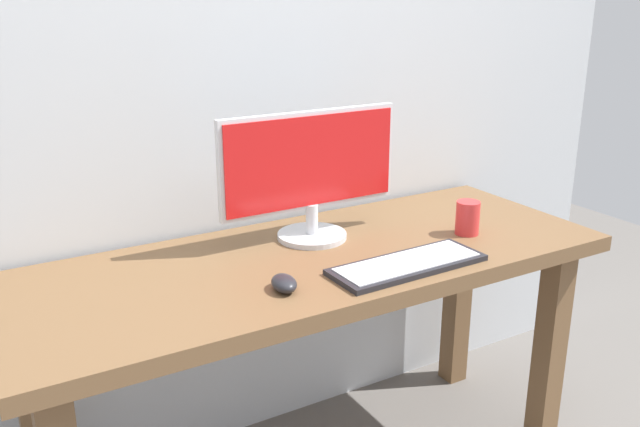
{
  "coord_description": "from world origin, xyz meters",
  "views": [
    {
      "loc": [
        -0.89,
        -1.55,
        1.47
      ],
      "look_at": [
        0.02,
        0.0,
        0.87
      ],
      "focal_mm": 38.51,
      "sensor_mm": 36.0,
      "label": 1
    }
  ],
  "objects": [
    {
      "name": "monitor",
      "position": [
        0.06,
        0.13,
        0.96
      ],
      "size": [
        0.57,
        0.21,
        0.38
      ],
      "color": "silver",
      "rests_on": "desk"
    },
    {
      "name": "keyboard_primary",
      "position": [
        0.17,
        -0.2,
        0.76
      ],
      "size": [
        0.44,
        0.17,
        0.02
      ],
      "color": "#232328",
      "rests_on": "desk"
    },
    {
      "name": "mouse",
      "position": [
        -0.18,
        -0.17,
        0.77
      ],
      "size": [
        0.08,
        0.1,
        0.04
      ],
      "primitive_type": "ellipsoid",
      "rotation": [
        0.0,
        0.0,
        -0.19
      ],
      "color": "#232328",
      "rests_on": "desk"
    },
    {
      "name": "coffee_mug",
      "position": [
        0.49,
        -0.08,
        0.8
      ],
      "size": [
        0.07,
        0.07,
        0.1
      ],
      "primitive_type": "cylinder",
      "color": "red",
      "rests_on": "desk"
    },
    {
      "name": "desk",
      "position": [
        0.0,
        0.0,
        0.64
      ],
      "size": [
        1.71,
        0.65,
        0.75
      ],
      "color": "brown",
      "rests_on": "ground_plane"
    }
  ]
}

